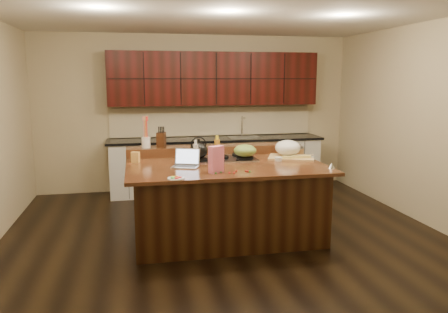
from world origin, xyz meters
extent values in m
cube|color=black|center=(0.00, 0.00, -0.01)|extent=(5.50, 5.00, 0.01)
cube|color=silver|center=(0.00, 0.00, 2.71)|extent=(5.50, 5.00, 0.01)
cube|color=tan|center=(0.00, 2.50, 1.35)|extent=(5.50, 0.01, 2.70)
cube|color=tan|center=(0.00, -2.50, 1.35)|extent=(5.50, 0.01, 2.70)
cube|color=tan|center=(2.75, 0.00, 1.35)|extent=(0.01, 5.00, 2.70)
cube|color=black|center=(0.00, 0.00, 0.44)|extent=(2.22, 1.42, 0.88)
cube|color=black|center=(0.00, 0.00, 0.90)|extent=(2.40, 1.60, 0.04)
cube|color=black|center=(0.00, 0.70, 0.98)|extent=(2.40, 0.30, 0.12)
cube|color=gray|center=(0.00, 0.30, 0.93)|extent=(0.92, 0.52, 0.02)
cylinder|color=black|center=(-0.30, 0.43, 0.95)|extent=(0.22, 0.22, 0.03)
cylinder|color=black|center=(0.30, 0.43, 0.95)|extent=(0.22, 0.22, 0.03)
cylinder|color=black|center=(-0.30, 0.17, 0.95)|extent=(0.22, 0.22, 0.03)
cylinder|color=black|center=(0.30, 0.17, 0.95)|extent=(0.22, 0.22, 0.03)
cylinder|color=black|center=(0.00, 0.30, 0.95)|extent=(0.22, 0.22, 0.03)
cube|color=silver|center=(0.30, 2.17, 0.45)|extent=(3.60, 0.62, 0.90)
cube|color=black|center=(0.30, 2.17, 0.92)|extent=(3.70, 0.66, 0.04)
cube|color=gray|center=(0.80, 2.17, 0.94)|extent=(0.55, 0.42, 0.01)
cylinder|color=gray|center=(0.80, 2.35, 1.12)|extent=(0.02, 0.02, 0.36)
cube|color=black|center=(0.30, 2.32, 1.95)|extent=(3.60, 0.34, 0.90)
cube|color=tan|center=(0.30, 2.48, 1.20)|extent=(3.60, 0.03, 0.50)
ellipsoid|color=black|center=(-0.30, 0.17, 1.07)|extent=(0.30, 0.30, 0.21)
ellipsoid|color=olive|center=(0.30, 0.17, 1.04)|extent=(0.38, 0.38, 0.16)
cube|color=#B7B7BC|center=(-0.51, -0.13, 0.93)|extent=(0.36, 0.31, 0.01)
cube|color=black|center=(-0.51, -0.13, 0.94)|extent=(0.28, 0.21, 0.00)
cube|color=#B7B7BC|center=(-0.47, -0.04, 1.03)|extent=(0.31, 0.17, 0.20)
cube|color=silver|center=(-0.47, -0.04, 1.03)|extent=(0.27, 0.15, 0.17)
cylinder|color=#BF7E21|center=(-0.05, 0.24, 1.06)|extent=(0.08, 0.08, 0.27)
cylinder|color=silver|center=(-0.36, 0.01, 1.04)|extent=(0.08, 0.08, 0.25)
cube|color=tan|center=(0.92, 0.16, 0.93)|extent=(0.70, 0.61, 0.03)
ellipsoid|color=white|center=(0.90, 0.25, 1.05)|extent=(0.34, 0.34, 0.21)
cube|color=#EDD872|center=(0.82, 0.03, 0.96)|extent=(0.13, 0.03, 0.03)
cube|color=#EDD872|center=(0.95, 0.03, 0.96)|extent=(0.13, 0.03, 0.03)
cube|color=#EDD872|center=(1.07, 0.03, 0.96)|extent=(0.13, 0.03, 0.03)
cylinder|color=gray|center=(1.05, 0.14, 0.95)|extent=(0.22, 0.09, 0.01)
cylinder|color=white|center=(1.15, 0.05, 0.94)|extent=(0.13, 0.13, 0.04)
cylinder|color=white|center=(1.15, 0.08, 0.94)|extent=(0.13, 0.13, 0.04)
cylinder|color=white|center=(0.71, 0.05, 0.94)|extent=(0.10, 0.10, 0.04)
cylinder|color=#996B3F|center=(1.08, 0.43, 0.97)|extent=(0.30, 0.30, 0.09)
cone|color=silver|center=(1.16, -0.54, 0.96)|extent=(0.09, 0.09, 0.07)
cube|color=pink|center=(-0.20, -0.49, 1.07)|extent=(0.18, 0.15, 0.30)
cylinder|color=white|center=(-0.67, -0.71, 0.93)|extent=(0.24, 0.24, 0.01)
cube|color=#E1A74F|center=(-1.08, 0.29, 0.99)|extent=(0.11, 0.10, 0.13)
cylinder|color=white|center=(-0.93, 0.70, 1.11)|extent=(0.12, 0.12, 0.14)
cube|color=black|center=(-0.73, 0.70, 1.14)|extent=(0.14, 0.19, 0.20)
ellipsoid|color=red|center=(0.15, -0.53, 0.93)|extent=(0.02, 0.02, 0.02)
ellipsoid|color=#198C26|center=(0.17, -0.56, 0.93)|extent=(0.02, 0.02, 0.02)
ellipsoid|color=red|center=(-0.02, -0.59, 0.93)|extent=(0.02, 0.02, 0.02)
ellipsoid|color=#198C26|center=(-0.22, -0.57, 0.93)|extent=(0.02, 0.02, 0.02)
ellipsoid|color=red|center=(-0.07, -0.57, 0.93)|extent=(0.02, 0.02, 0.02)
ellipsoid|color=#198C26|center=(-0.20, -0.38, 0.93)|extent=(0.02, 0.02, 0.02)
ellipsoid|color=red|center=(0.14, -0.52, 0.93)|extent=(0.02, 0.02, 0.02)
ellipsoid|color=#198C26|center=(-0.20, -0.41, 0.93)|extent=(0.02, 0.02, 0.02)
ellipsoid|color=red|center=(0.03, -0.49, 0.93)|extent=(0.02, 0.02, 0.02)
ellipsoid|color=#198C26|center=(-0.15, -0.53, 0.93)|extent=(0.02, 0.02, 0.02)
camera|label=1|loc=(-1.07, -5.17, 1.96)|focal=35.00mm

